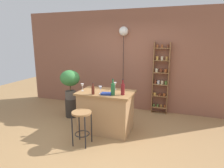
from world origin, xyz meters
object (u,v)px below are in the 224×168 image
Objects in this scene: potted_plant at (70,80)px; bottle_spirits_clear at (93,90)px; wine_glass_left at (100,88)px; cookbook at (106,94)px; bottle_wine_red at (123,89)px; spice_shelf at (161,78)px; bottle_sauce_amber at (113,89)px; pendant_globe_light at (124,32)px; plant_stool at (71,108)px; bar_stool at (82,120)px; wine_glass_center at (115,84)px; wine_glass_right at (82,86)px.

potted_plant reaches higher than bottle_spirits_clear.
cookbook is (0.13, -0.01, -0.10)m from wine_glass_left.
cookbook is (-0.32, -0.08, -0.11)m from bottle_wine_red.
bottle_sauce_amber is at bearing -114.32° from spice_shelf.
bottle_sauce_amber is 0.14× the size of pendant_globe_light.
plant_stool is at bearing -154.05° from spice_shelf.
plant_stool is 2.32× the size of cookbook.
bottle_sauce_amber is at bearing 49.73° from bar_stool.
pendant_globe_light is at bearing 98.34° from wine_glass_center.
potted_plant is 0.32× the size of pendant_globe_light.
cookbook is at bearing -27.83° from plant_stool.
potted_plant is 1.28m from wine_glass_left.
bottle_wine_red is at bearing -20.07° from plant_stool.
wine_glass_left is at bearing 167.07° from cookbook.
bottle_sauce_amber is 2.07× the size of wine_glass_right.
bottle_sauce_amber reaches higher than plant_stool.
potted_plant reaches higher than bottle_sauce_amber.
bottle_spirits_clear is at bearing -93.43° from pendant_globe_light.
cookbook is (1.24, -0.66, 0.67)m from plant_stool.
wine_glass_center is (0.17, 0.45, 0.00)m from wine_glass_left.
bottle_spirits_clear is (-1.17, -1.78, 0.01)m from spice_shelf.
wine_glass_center is (0.30, 0.53, 0.03)m from bottle_spirits_clear.
cookbook reaches higher than plant_stool.
spice_shelf is at bearing 58.45° from wine_glass_left.
bottle_wine_red is at bearing 43.72° from bar_stool.
wine_glass_center is at bearing -8.77° from plant_stool.
spice_shelf is 1.61m from pendant_globe_light.
wine_glass_right is at bearing -40.81° from potted_plant.
bottle_wine_red is at bearing -73.91° from pendant_globe_light.
potted_plant is 1.96m from pendant_globe_light.
bottle_spirits_clear is 0.15m from wine_glass_left.
wine_glass_center is 0.73m from wine_glass_right.
bottle_wine_red is (1.57, -0.57, 0.77)m from plant_stool.
bottle_sauce_amber reaches higher than bar_stool.
potted_plant is 2.21× the size of bottle_sauce_amber.
pendant_globe_light is at bearing 74.90° from wine_glass_right.
wine_glass_center is (0.34, 0.98, 0.51)m from bar_stool.
wine_glass_right is 0.61m from cookbook.
bar_stool is at bearing -95.20° from bottle_spirits_clear.
spice_shelf reaches higher than bottle_wine_red.
wine_glass_left is (-0.27, 0.00, -0.01)m from bottle_sauce_amber.
wine_glass_right is (-0.92, 0.01, -0.01)m from bottle_wine_red.
bottle_spirits_clear is at bearing -27.17° from wine_glass_right.
wine_glass_center is (-0.87, -1.24, 0.03)m from spice_shelf.
potted_plant is 1.67m from bottle_wine_red.
pendant_globe_light is (1.09, 1.08, 1.22)m from potted_plant.
pendant_globe_light reaches higher than cookbook.
bottle_wine_red is 2.09m from pendant_globe_light.
potted_plant reaches higher than plant_stool.
bottle_sauce_amber is (1.38, -0.65, 0.05)m from potted_plant.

